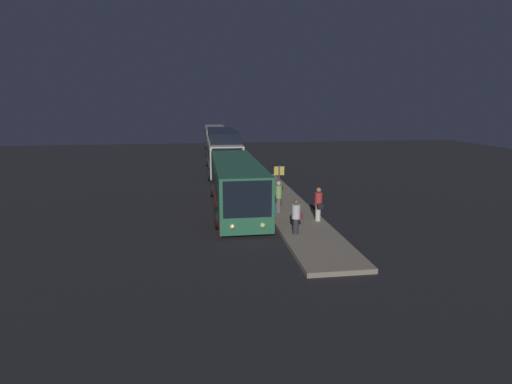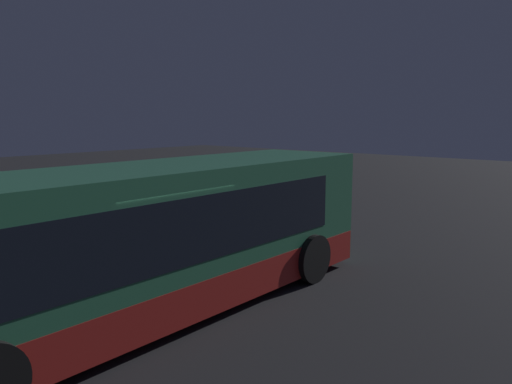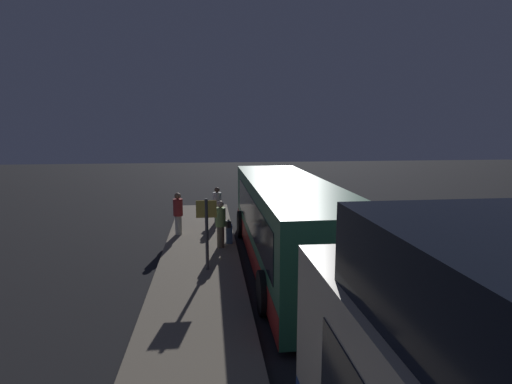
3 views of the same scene
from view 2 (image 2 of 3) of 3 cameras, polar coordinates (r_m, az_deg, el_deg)
name	(u,v)px [view 2 (image 2 of 3)]	position (r m, az deg, el deg)	size (l,w,h in m)	color
ground	(141,319)	(9.76, -13.04, -14.00)	(80.00, 80.00, 0.00)	#232326
platform	(60,281)	(12.07, -21.53, -9.44)	(20.00, 2.65, 0.20)	gray
bus_lead	(141,244)	(9.38, -12.97, -5.86)	(10.98, 2.80, 2.82)	#2D704C
passenger_boarding	(165,207)	(14.62, -10.33, -1.70)	(0.58, 0.41, 1.73)	silver
passenger_waiting	(146,227)	(12.13, -12.49, -3.90)	(0.47, 0.62, 1.73)	#6B604C
passenger_with_bags	(251,206)	(14.81, -0.59, -1.65)	(0.62, 0.64, 1.64)	#2D2D33
suitcase	(172,249)	(12.34, -9.57, -6.39)	(0.35, 0.23, 0.93)	#334C7F
sign_post	(41,220)	(11.27, -23.40, -2.91)	(0.10, 0.62, 2.22)	#4C4C51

